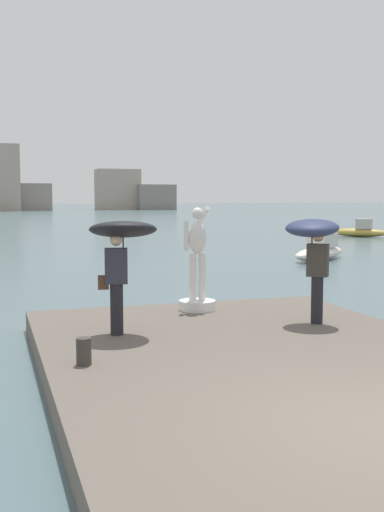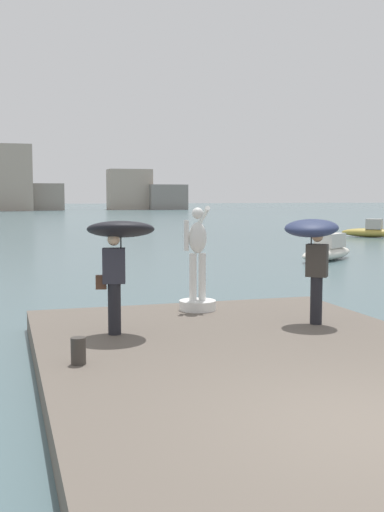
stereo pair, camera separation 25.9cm
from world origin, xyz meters
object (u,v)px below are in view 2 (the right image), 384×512
(mooring_bollard, at_px, (78,351))
(boat_far, at_px, (328,251))
(onlooker_right, at_px, (313,240))
(statue_white_figure, at_px, (197,274))
(boat_mid, at_px, (370,231))
(onlooker_left, at_px, (119,242))

(mooring_bollard, height_order, boat_far, boat_far)
(boat_far, bearing_deg, onlooker_right, -120.04)
(statue_white_figure, xyz_separation_m, boat_far, (9.57, 11.83, -0.73))
(mooring_bollard, xyz_separation_m, boat_mid, (22.87, 28.38, -0.18))
(statue_white_figure, xyz_separation_m, onlooker_left, (-1.94, -1.78, 0.84))
(mooring_bollard, bearing_deg, boat_far, 51.06)
(onlooker_right, distance_m, boat_mid, 32.51)
(boat_mid, bearing_deg, boat_far, -128.76)
(mooring_bollard, xyz_separation_m, boat_far, (12.42, 15.37, -0.18))
(mooring_bollard, height_order, boat_mid, boat_mid)
(onlooker_left, height_order, boat_far, onlooker_left)
(statue_white_figure, relative_size, boat_mid, 0.63)
(boat_mid, bearing_deg, statue_white_figure, -128.86)
(statue_white_figure, height_order, boat_far, statue_white_figure)
(statue_white_figure, height_order, boat_mid, statue_white_figure)
(onlooker_right, xyz_separation_m, mooring_bollard, (-4.48, -1.63, -1.36))
(statue_white_figure, bearing_deg, onlooker_left, -137.58)
(onlooker_left, xyz_separation_m, onlooker_right, (3.57, -0.14, -0.04))
(statue_white_figure, relative_size, boat_far, 0.55)
(statue_white_figure, height_order, onlooker_right, statue_white_figure)
(mooring_bollard, bearing_deg, onlooker_right, 20.00)
(onlooker_right, bearing_deg, mooring_bollard, -160.00)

